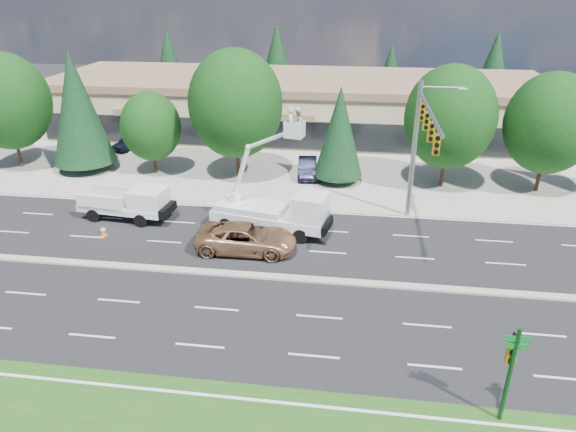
# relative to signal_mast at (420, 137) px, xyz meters

# --- Properties ---
(ground) EXTENTS (140.00, 140.00, 0.00)m
(ground) POSITION_rel_signal_mast_xyz_m (-10.03, -7.04, -6.06)
(ground) COLOR black
(ground) RESTS_ON ground
(concrete_apron) EXTENTS (140.00, 22.00, 0.01)m
(concrete_apron) POSITION_rel_signal_mast_xyz_m (-10.03, 12.96, -6.05)
(concrete_apron) COLOR gray
(concrete_apron) RESTS_ON ground
(road_median) EXTENTS (120.00, 0.55, 0.12)m
(road_median) POSITION_rel_signal_mast_xyz_m (-10.03, -7.04, -6.00)
(road_median) COLOR gray
(road_median) RESTS_ON ground
(strip_mall) EXTENTS (50.40, 15.40, 5.50)m
(strip_mall) POSITION_rel_signal_mast_xyz_m (-10.03, 22.93, -3.23)
(strip_mall) COLOR tan
(strip_mall) RESTS_ON ground
(tree_front_a) EXTENTS (6.82, 6.82, 9.46)m
(tree_front_a) POSITION_rel_signal_mast_xyz_m (-32.03, 7.96, -0.52)
(tree_front_a) COLOR #332114
(tree_front_a) RESTS_ON ground
(tree_front_b) EXTENTS (4.95, 4.95, 9.75)m
(tree_front_b) POSITION_rel_signal_mast_xyz_m (-26.03, 7.96, -0.82)
(tree_front_b) COLOR #332114
(tree_front_b) RESTS_ON ground
(tree_front_c) EXTENTS (4.79, 4.79, 6.64)m
(tree_front_c) POSITION_rel_signal_mast_xyz_m (-20.03, 7.96, -2.17)
(tree_front_c) COLOR #332114
(tree_front_c) RESTS_ON ground
(tree_front_d) EXTENTS (7.26, 7.26, 10.07)m
(tree_front_d) POSITION_rel_signal_mast_xyz_m (-13.03, 7.96, -0.16)
(tree_front_d) COLOR #332114
(tree_front_d) RESTS_ON ground
(tree_front_e) EXTENTS (3.81, 3.81, 7.50)m
(tree_front_e) POSITION_rel_signal_mast_xyz_m (-5.03, 7.96, -2.03)
(tree_front_e) COLOR #332114
(tree_front_e) RESTS_ON ground
(tree_front_f) EXTENTS (6.64, 6.64, 9.22)m
(tree_front_f) POSITION_rel_signal_mast_xyz_m (2.97, 7.96, -0.66)
(tree_front_f) COLOR #332114
(tree_front_f) RESTS_ON ground
(tree_front_g) EXTENTS (6.37, 6.37, 8.84)m
(tree_front_g) POSITION_rel_signal_mast_xyz_m (9.97, 7.96, -0.88)
(tree_front_g) COLOR #332114
(tree_front_g) RESTS_ON ground
(tree_back_a) EXTENTS (4.61, 4.61, 9.08)m
(tree_back_a) POSITION_rel_signal_mast_xyz_m (-28.03, 34.96, -1.18)
(tree_back_a) COLOR #332114
(tree_back_a) RESTS_ON ground
(tree_back_b) EXTENTS (5.07, 5.07, 10.00)m
(tree_back_b) POSITION_rel_signal_mast_xyz_m (-14.03, 34.96, -0.69)
(tree_back_b) COLOR #332114
(tree_back_b) RESTS_ON ground
(tree_back_c) EXTENTS (3.93, 3.93, 7.76)m
(tree_back_c) POSITION_rel_signal_mast_xyz_m (-0.03, 34.96, -1.90)
(tree_back_c) COLOR #332114
(tree_back_c) RESTS_ON ground
(tree_back_d) EXTENTS (4.76, 4.76, 9.39)m
(tree_back_d) POSITION_rel_signal_mast_xyz_m (11.97, 34.96, -1.02)
(tree_back_d) COLOR #332114
(tree_back_d) RESTS_ON ground
(signal_mast) EXTENTS (2.76, 10.16, 9.00)m
(signal_mast) POSITION_rel_signal_mast_xyz_m (0.00, 0.00, 0.00)
(signal_mast) COLOR gray
(signal_mast) RESTS_ON ground
(street_sign_pole) EXTENTS (0.90, 0.44, 4.00)m
(street_sign_pole) POSITION_rel_signal_mast_xyz_m (1.97, -15.45, -3.61)
(street_sign_pole) COLOR #0B3213
(street_sign_pole) RESTS_ON ground
(utility_pickup) EXTENTS (6.04, 2.77, 2.24)m
(utility_pickup) POSITION_rel_signal_mast_xyz_m (-18.33, -0.89, -5.13)
(utility_pickup) COLOR white
(utility_pickup) RESTS_ON ground
(bucket_truck) EXTENTS (7.63, 3.63, 8.00)m
(bucket_truck) POSITION_rel_signal_mast_xyz_m (-8.32, -1.52, -4.36)
(bucket_truck) COLOR white
(bucket_truck) RESTS_ON ground
(traffic_cone_a) EXTENTS (0.40, 0.40, 0.70)m
(traffic_cone_a) POSITION_rel_signal_mast_xyz_m (-19.04, -3.56, -5.72)
(traffic_cone_a) COLOR #EF5F07
(traffic_cone_a) RESTS_ON ground
(traffic_cone_b) EXTENTS (0.40, 0.40, 0.70)m
(traffic_cone_b) POSITION_rel_signal_mast_xyz_m (-10.98, -3.59, -5.72)
(traffic_cone_b) COLOR #EF5F07
(traffic_cone_b) RESTS_ON ground
(traffic_cone_c) EXTENTS (0.40, 0.40, 0.70)m
(traffic_cone_c) POSITION_rel_signal_mast_xyz_m (-10.37, -3.51, -5.72)
(traffic_cone_c) COLOR #EF5F07
(traffic_cone_c) RESTS_ON ground
(minivan) EXTENTS (5.91, 2.78, 1.63)m
(minivan) POSITION_rel_signal_mast_xyz_m (-9.80, -4.24, -5.24)
(minivan) COLOR #A3724F
(minivan) RESTS_ON ground
(parked_car_west) EXTENTS (2.69, 4.17, 1.32)m
(parked_car_west) POSITION_rel_signal_mast_xyz_m (-24.90, 13.96, -5.40)
(parked_car_west) COLOR black
(parked_car_west) RESTS_ON ground
(parked_car_east) EXTENTS (1.82, 4.36, 1.40)m
(parked_car_east) POSITION_rel_signal_mast_xyz_m (-7.52, 8.96, -5.36)
(parked_car_east) COLOR black
(parked_car_east) RESTS_ON ground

